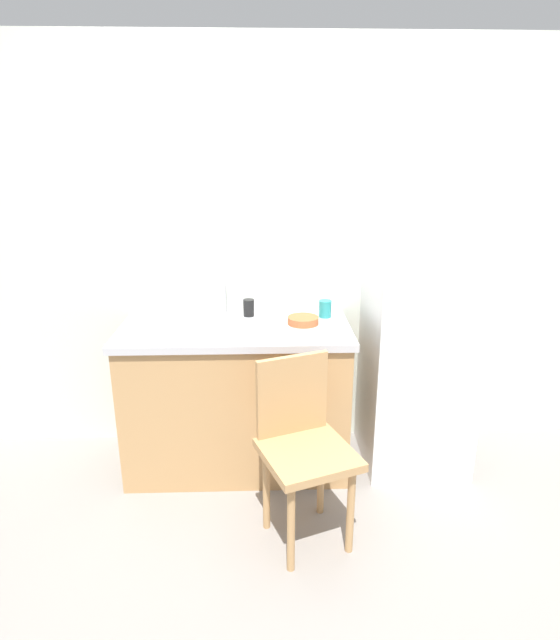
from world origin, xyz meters
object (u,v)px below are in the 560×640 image
(terracotta_bowl, at_px, (303,320))
(cup_teal, at_px, (325,309))
(refrigerator, at_px, (415,372))
(cup_black, at_px, (249,308))
(dish_tray, at_px, (174,322))
(chair, at_px, (302,443))

(terracotta_bowl, relative_size, cup_teal, 1.76)
(refrigerator, bearing_deg, terracotta_bowl, 178.40)
(cup_black, bearing_deg, dish_tray, -157.58)
(chair, bearing_deg, dish_tray, 115.95)
(refrigerator, height_order, terracotta_bowl, refrigerator)
(chair, distance_m, dish_tray, 1.01)
(terracotta_bowl, distance_m, cup_teal, 0.19)
(refrigerator, bearing_deg, cup_black, 169.72)
(dish_tray, relative_size, cup_teal, 2.80)
(refrigerator, xyz_separation_m, cup_black, (-0.97, 0.18, 0.35))
(dish_tray, xyz_separation_m, cup_teal, (0.86, 0.14, 0.03))
(terracotta_bowl, height_order, cup_black, cup_black)
(chair, xyz_separation_m, dish_tray, (-0.67, 0.64, 0.39))
(cup_teal, bearing_deg, terracotta_bowl, -138.37)
(terracotta_bowl, height_order, cup_teal, cup_teal)
(refrigerator, relative_size, cup_teal, 11.42)
(dish_tray, bearing_deg, chair, -43.38)
(dish_tray, distance_m, cup_teal, 0.87)
(terracotta_bowl, bearing_deg, refrigerator, -1.60)
(refrigerator, relative_size, cup_black, 11.36)
(chair, bearing_deg, refrigerator, 20.96)
(chair, distance_m, cup_teal, 0.90)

